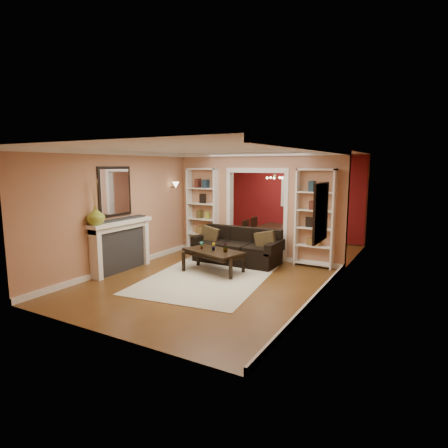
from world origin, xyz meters
The scene contains 30 objects.
floor centered at (0.00, 0.00, 0.00)m, with size 8.00×8.00×0.00m, color brown.
ceiling centered at (0.00, 0.00, 2.70)m, with size 8.00×8.00×0.00m, color white.
wall_back centered at (0.00, 4.00, 1.35)m, with size 8.00×8.00×0.00m, color tan.
wall_front centered at (0.00, -4.00, 1.35)m, with size 8.00×8.00×0.00m, color tan.
wall_left centered at (-2.25, 0.00, 1.35)m, with size 8.00×8.00×0.00m, color tan.
wall_right centered at (2.25, 0.00, 1.35)m, with size 8.00×8.00×0.00m, color tan.
partition_wall centered at (0.00, 1.20, 1.35)m, with size 4.50×0.15×2.70m, color tan.
red_back_panel centered at (0.00, 3.97, 1.32)m, with size 4.44×0.04×2.64m, color maroon.
dining_window centered at (0.00, 3.93, 1.55)m, with size 0.78×0.03×0.98m, color #8CA5CC.
area_rug centered at (-0.15, -0.98, 0.01)m, with size 2.36×3.31×0.01m, color beige.
sofa centered at (-0.19, 0.45, 0.42)m, with size 2.16×0.93×0.84m, color black.
pillow_left centered at (-0.96, 0.43, 0.63)m, with size 0.44×0.13×0.44m, color #4F3F21.
pillow_right centered at (0.57, 0.43, 0.64)m, with size 0.47×0.13×0.47m, color #4F3F21.
coffee_table centered at (-0.26, -0.56, 0.25)m, with size 1.32×0.72×0.50m, color black.
plant_left centered at (-0.57, -0.56, 0.59)m, with size 0.09×0.06×0.18m, color #336626.
plant_center centered at (-0.26, -0.56, 0.59)m, with size 0.10×0.08×0.18m, color #336626.
plant_right centered at (0.05, -0.56, 0.60)m, with size 0.11×0.11×0.20m, color #336626.
bookshelf_left centered at (-1.55, 1.03, 1.15)m, with size 0.90×0.30×2.30m, color white.
bookshelf_right centered at (1.55, 1.03, 1.15)m, with size 0.90×0.30×2.30m, color white.
fireplace centered at (-2.09, -1.50, 0.58)m, with size 0.32×1.70×1.16m, color white.
vase centered at (-2.09, -2.19, 1.35)m, with size 0.37×0.37×0.39m, color #92A836.
mirror centered at (-2.23, -1.50, 1.80)m, with size 0.03×0.95×1.10m, color silver.
wall_sconce centered at (-2.15, 0.55, 1.83)m, with size 0.18×0.18×0.22m, color #FFE0A5.
framed_art centered at (2.21, -1.00, 1.55)m, with size 0.04×0.85×1.05m, color black.
dining_table centered at (-0.08, 2.55, 0.30)m, with size 0.94×1.68×0.59m, color black.
dining_chair_nw centered at (-0.63, 2.25, 0.40)m, with size 0.40×0.40×0.81m, color black.
dining_chair_ne centered at (0.47, 2.25, 0.38)m, with size 0.38×0.38×0.76m, color black.
dining_chair_sw centered at (-0.63, 2.85, 0.41)m, with size 0.41×0.41×0.82m, color black.
dining_chair_se centered at (0.47, 2.85, 0.39)m, with size 0.38×0.38×0.77m, color black.
chandelier centered at (0.00, 2.70, 2.02)m, with size 0.50×0.50×0.30m, color #312416.
Camera 1 is at (3.94, -7.52, 2.37)m, focal length 30.00 mm.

